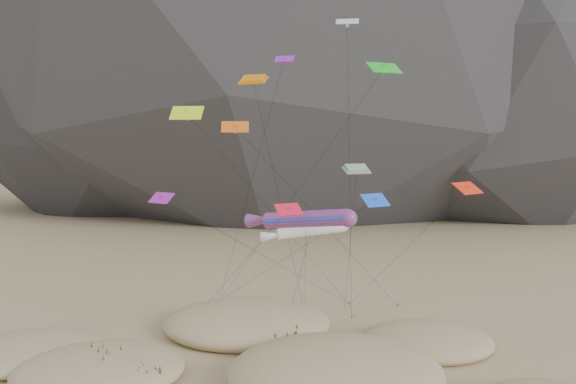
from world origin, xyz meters
name	(u,v)px	position (x,y,z in m)	size (l,w,h in m)	color
kite_stakes	(298,309)	(1.64, 23.91, 0.15)	(21.11, 6.29, 0.30)	#3F2D1E
rainbow_tube_kite	(302,219)	(1.41, 7.39, 11.92)	(8.20, 17.04, 12.92)	red
white_tube_kite	(307,231)	(2.04, 12.03, 10.29)	(7.40, 10.15, 11.04)	silver
orange_parafoil	(254,83)	(-2.39, 14.86, 22.52)	(6.03, 13.07, 23.27)	orange
multi_parafoil	(357,171)	(5.90, 11.16, 15.22)	(2.38, 14.52, 15.84)	#FF5C1A
delta_kites	(311,139)	(2.31, 11.49, 17.79)	(26.49, 22.72, 28.16)	green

